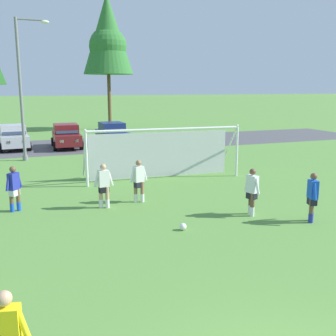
{
  "coord_description": "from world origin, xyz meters",
  "views": [
    {
      "loc": [
        -3.35,
        -3.55,
        4.36
      ],
      "look_at": [
        1.33,
        8.76,
        1.7
      ],
      "focal_mm": 43.0,
      "sensor_mm": 36.0,
      "label": 1
    }
  ],
  "objects": [
    {
      "name": "parked_car_slot_center",
      "position": [
        3.54,
        26.46,
        0.88
      ],
      "size": [
        2.09,
        4.23,
        1.72
      ],
      "color": "navy",
      "rests_on": "ground"
    },
    {
      "name": "soccer_ball",
      "position": [
        1.3,
        7.35,
        0.11
      ],
      "size": [
        0.22,
        0.22,
        0.22
      ],
      "color": "white",
      "rests_on": "ground"
    },
    {
      "name": "parking_lot_strip",
      "position": [
        0.0,
        27.18,
        0.0
      ],
      "size": [
        52.0,
        8.4,
        0.01
      ],
      "primitive_type": "cube",
      "color": "#4C4C51",
      "rests_on": "ground"
    },
    {
      "name": "parked_car_slot_center_left",
      "position": [
        0.09,
        26.31,
        0.88
      ],
      "size": [
        2.16,
        4.26,
        1.72
      ],
      "color": "maroon",
      "rests_on": "ground"
    },
    {
      "name": "street_lamp",
      "position": [
        -2.74,
        21.89,
        4.26
      ],
      "size": [
        2.0,
        0.32,
        8.24
      ],
      "color": "slate",
      "rests_on": "ground"
    },
    {
      "name": "tree_mid_left",
      "position": [
        6.06,
        38.38,
        9.35
      ],
      "size": [
        5.09,
        5.09,
        13.58
      ],
      "color": "brown",
      "rests_on": "ground"
    },
    {
      "name": "player_winger_right",
      "position": [
        -3.54,
        11.27,
        0.82
      ],
      "size": [
        0.6,
        0.56,
        1.64
      ],
      "color": "brown",
      "rests_on": "ground"
    },
    {
      "name": "parked_car_slot_left",
      "position": [
        -3.52,
        26.96,
        0.88
      ],
      "size": [
        2.28,
        4.32,
        1.72
      ],
      "color": "#B2B2BC",
      "rests_on": "ground"
    },
    {
      "name": "soccer_goal",
      "position": [
        3.2,
        14.58,
        1.29
      ],
      "size": [
        7.53,
        2.42,
        2.57
      ],
      "color": "white",
      "rests_on": "ground"
    },
    {
      "name": "player_winger_left",
      "position": [
        0.93,
        10.83,
        0.82
      ],
      "size": [
        0.75,
        0.34,
        1.64
      ],
      "color": "#936B4C",
      "rests_on": "ground"
    },
    {
      "name": "player_defender_far",
      "position": [
        4.09,
        7.91,
        0.82
      ],
      "size": [
        0.35,
        0.75,
        1.64
      ],
      "color": "brown",
      "rests_on": "ground"
    },
    {
      "name": "player_midfield_center",
      "position": [
        5.55,
        6.59,
        0.82
      ],
      "size": [
        0.38,
        0.7,
        1.64
      ],
      "color": "brown",
      "rests_on": "ground"
    },
    {
      "name": "ground_plane",
      "position": [
        0.0,
        15.0,
        0.0
      ],
      "size": [
        400.0,
        400.0,
        0.0
      ],
      "primitive_type": "plane",
      "color": "#598C3D"
    },
    {
      "name": "player_trailing_back",
      "position": [
        -0.49,
        10.56,
        0.82
      ],
      "size": [
        0.75,
        0.3,
        1.64
      ],
      "color": "tan",
      "rests_on": "ground"
    }
  ]
}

